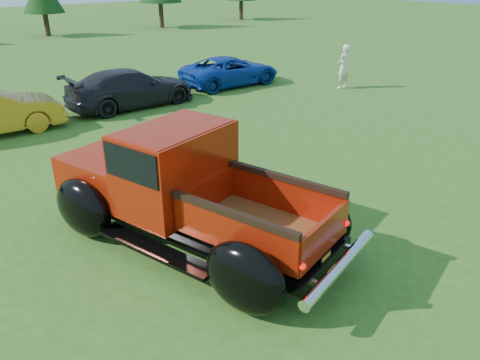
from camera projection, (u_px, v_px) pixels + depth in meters
The scene contains 5 objects.
ground at pixel (228, 234), 8.82m from camera, with size 120.00×120.00×0.00m, color #345719.
pickup_truck at pixel (177, 186), 8.42m from camera, with size 3.93×6.01×2.10m.
show_car_grey at pixel (131, 88), 16.57m from camera, with size 1.87×4.59×1.33m, color black.
show_car_blue at pixel (230, 71), 19.62m from camera, with size 1.98×4.28×1.19m, color #0D3197.
spectator at pixel (344, 67), 19.00m from camera, with size 0.64×0.42×1.76m, color beige.
Camera 1 is at (-4.46, -6.15, 4.60)m, focal length 35.00 mm.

